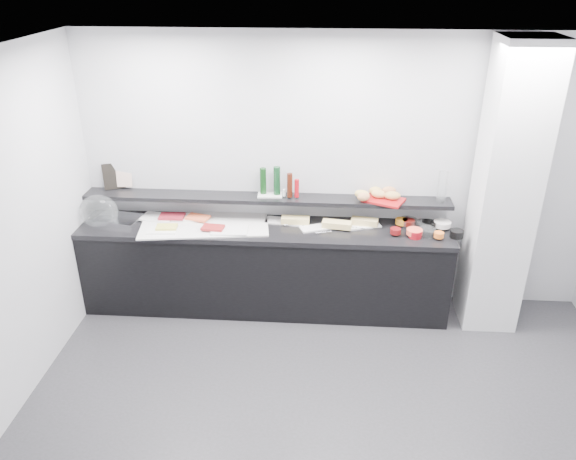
# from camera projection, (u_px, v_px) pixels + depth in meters

# --- Properties ---
(ground) EXTENTS (5.00, 5.00, 0.00)m
(ground) POSITION_uv_depth(u_px,v_px,m) (333.00, 433.00, 4.26)
(ground) COLOR #2D2D30
(ground) RESTS_ON ground
(back_wall) EXTENTS (5.00, 0.02, 2.70)m
(back_wall) POSITION_uv_depth(u_px,v_px,m) (338.00, 175.00, 5.47)
(back_wall) COLOR #B2B4B9
(back_wall) RESTS_ON ground
(ceiling) EXTENTS (5.00, 5.00, 0.00)m
(ceiling) POSITION_uv_depth(u_px,v_px,m) (350.00, 69.00, 3.08)
(ceiling) COLOR white
(ceiling) RESTS_ON back_wall
(column) EXTENTS (0.50, 0.50, 2.70)m
(column) POSITION_uv_depth(u_px,v_px,m) (505.00, 192.00, 5.06)
(column) COLOR silver
(column) RESTS_ON ground
(buffet_cabinet) EXTENTS (3.60, 0.60, 0.85)m
(buffet_cabinet) POSITION_uv_depth(u_px,v_px,m) (265.00, 270.00, 5.65)
(buffet_cabinet) COLOR black
(buffet_cabinet) RESTS_ON ground
(counter_top) EXTENTS (3.62, 0.62, 0.05)m
(counter_top) POSITION_uv_depth(u_px,v_px,m) (264.00, 230.00, 5.45)
(counter_top) COLOR black
(counter_top) RESTS_ON buffet_cabinet
(wall_shelf) EXTENTS (3.60, 0.25, 0.04)m
(wall_shelf) POSITION_uv_depth(u_px,v_px,m) (266.00, 198.00, 5.50)
(wall_shelf) COLOR black
(wall_shelf) RESTS_ON back_wall
(cloche_base) EXTENTS (0.47, 0.35, 0.04)m
(cloche_base) POSITION_uv_depth(u_px,v_px,m) (118.00, 219.00, 5.56)
(cloche_base) COLOR silver
(cloche_base) RESTS_ON counter_top
(cloche_dome) EXTENTS (0.41, 0.30, 0.34)m
(cloche_dome) POSITION_uv_depth(u_px,v_px,m) (99.00, 212.00, 5.47)
(cloche_dome) COLOR silver
(cloche_dome) RESTS_ON cloche_base
(linen_runner) EXTENTS (1.30, 0.75, 0.01)m
(linen_runner) POSITION_uv_depth(u_px,v_px,m) (205.00, 225.00, 5.47)
(linen_runner) COLOR silver
(linen_runner) RESTS_ON counter_top
(platter_meat_a) EXTENTS (0.35, 0.27, 0.01)m
(platter_meat_a) POSITION_uv_depth(u_px,v_px,m) (158.00, 217.00, 5.60)
(platter_meat_a) COLOR white
(platter_meat_a) RESTS_ON linen_runner
(food_meat_a) EXTENTS (0.25, 0.17, 0.02)m
(food_meat_a) POSITION_uv_depth(u_px,v_px,m) (172.00, 216.00, 5.57)
(food_meat_a) COLOR maroon
(food_meat_a) RESTS_ON platter_meat_a
(platter_salmon) EXTENTS (0.30, 0.21, 0.01)m
(platter_salmon) POSITION_uv_depth(u_px,v_px,m) (187.00, 217.00, 5.60)
(platter_salmon) COLOR white
(platter_salmon) RESTS_ON linen_runner
(food_salmon) EXTENTS (0.25, 0.19, 0.02)m
(food_salmon) POSITION_uv_depth(u_px,v_px,m) (198.00, 217.00, 5.55)
(food_salmon) COLOR #F25C31
(food_salmon) RESTS_ON platter_salmon
(platter_cheese) EXTENTS (0.29, 0.21, 0.01)m
(platter_cheese) POSITION_uv_depth(u_px,v_px,m) (162.00, 230.00, 5.34)
(platter_cheese) COLOR white
(platter_cheese) RESTS_ON linen_runner
(food_cheese) EXTENTS (0.21, 0.14, 0.02)m
(food_cheese) POSITION_uv_depth(u_px,v_px,m) (167.00, 227.00, 5.35)
(food_cheese) COLOR #D1CB51
(food_cheese) RESTS_ON platter_cheese
(platter_meat_b) EXTENTS (0.36, 0.25, 0.01)m
(platter_meat_b) POSITION_uv_depth(u_px,v_px,m) (230.00, 230.00, 5.33)
(platter_meat_b) COLOR white
(platter_meat_b) RESTS_ON linen_runner
(food_meat_b) EXTENTS (0.22, 0.15, 0.02)m
(food_meat_b) POSITION_uv_depth(u_px,v_px,m) (213.00, 228.00, 5.34)
(food_meat_b) COLOR maroon
(food_meat_b) RESTS_ON platter_meat_b
(sandwich_plate_left) EXTENTS (0.40, 0.21, 0.01)m
(sandwich_plate_left) POSITION_uv_depth(u_px,v_px,m) (285.00, 221.00, 5.55)
(sandwich_plate_left) COLOR silver
(sandwich_plate_left) RESTS_ON counter_top
(sandwich_food_left) EXTENTS (0.27, 0.11, 0.06)m
(sandwich_food_left) POSITION_uv_depth(u_px,v_px,m) (295.00, 220.00, 5.49)
(sandwich_food_left) COLOR #DFC775
(sandwich_food_left) RESTS_ON sandwich_plate_left
(tongs_left) EXTENTS (0.14, 0.10, 0.01)m
(tongs_left) POSITION_uv_depth(u_px,v_px,m) (291.00, 223.00, 5.47)
(tongs_left) COLOR silver
(tongs_left) RESTS_ON sandwich_plate_left
(sandwich_plate_mid) EXTENTS (0.35, 0.25, 0.01)m
(sandwich_plate_mid) POSITION_uv_depth(u_px,v_px,m) (317.00, 228.00, 5.41)
(sandwich_plate_mid) COLOR white
(sandwich_plate_mid) RESTS_ON counter_top
(sandwich_food_mid) EXTENTS (0.29, 0.15, 0.06)m
(sandwich_food_mid) POSITION_uv_depth(u_px,v_px,m) (337.00, 224.00, 5.39)
(sandwich_food_mid) COLOR #E0C675
(sandwich_food_mid) RESTS_ON sandwich_plate_mid
(tongs_mid) EXTENTS (0.16, 0.05, 0.01)m
(tongs_mid) POSITION_uv_depth(u_px,v_px,m) (323.00, 232.00, 5.30)
(tongs_mid) COLOR silver
(tongs_mid) RESTS_ON sandwich_plate_mid
(sandwich_plate_right) EXTENTS (0.35, 0.23, 0.01)m
(sandwich_plate_right) POSITION_uv_depth(u_px,v_px,m) (364.00, 226.00, 5.46)
(sandwich_plate_right) COLOR white
(sandwich_plate_right) RESTS_ON counter_top
(sandwich_food_right) EXTENTS (0.27, 0.14, 0.06)m
(sandwich_food_right) POSITION_uv_depth(u_px,v_px,m) (365.00, 221.00, 5.45)
(sandwich_food_right) COLOR #DEC174
(sandwich_food_right) RESTS_ON sandwich_plate_right
(tongs_right) EXTENTS (0.16, 0.04, 0.01)m
(tongs_right) POSITION_uv_depth(u_px,v_px,m) (357.00, 227.00, 5.39)
(tongs_right) COLOR #AEB0B5
(tongs_right) RESTS_ON sandwich_plate_right
(bowl_glass_fruit) EXTENTS (0.17, 0.17, 0.07)m
(bowl_glass_fruit) POSITION_uv_depth(u_px,v_px,m) (408.00, 222.00, 5.46)
(bowl_glass_fruit) COLOR white
(bowl_glass_fruit) RESTS_ON counter_top
(fill_glass_fruit) EXTENTS (0.15, 0.15, 0.05)m
(fill_glass_fruit) POSITION_uv_depth(u_px,v_px,m) (401.00, 221.00, 5.45)
(fill_glass_fruit) COLOR orange
(fill_glass_fruit) RESTS_ON bowl_glass_fruit
(bowl_black_jam) EXTENTS (0.15, 0.15, 0.07)m
(bowl_black_jam) POSITION_uv_depth(u_px,v_px,m) (429.00, 225.00, 5.41)
(bowl_black_jam) COLOR black
(bowl_black_jam) RESTS_ON counter_top
(fill_black_jam) EXTENTS (0.12, 0.12, 0.05)m
(fill_black_jam) POSITION_uv_depth(u_px,v_px,m) (408.00, 222.00, 5.43)
(fill_black_jam) COLOR #4F0F0B
(fill_black_jam) RESTS_ON bowl_black_jam
(bowl_glass_cream) EXTENTS (0.19, 0.19, 0.07)m
(bowl_glass_cream) POSITION_uv_depth(u_px,v_px,m) (424.00, 225.00, 5.40)
(bowl_glass_cream) COLOR white
(bowl_glass_cream) RESTS_ON counter_top
(fill_glass_cream) EXTENTS (0.18, 0.18, 0.05)m
(fill_glass_cream) POSITION_uv_depth(u_px,v_px,m) (442.00, 224.00, 5.40)
(fill_glass_cream) COLOR white
(fill_glass_cream) RESTS_ON bowl_glass_cream
(bowl_red_jam) EXTENTS (0.14, 0.14, 0.07)m
(bowl_red_jam) POSITION_uv_depth(u_px,v_px,m) (415.00, 234.00, 5.23)
(bowl_red_jam) COLOR maroon
(bowl_red_jam) RESTS_ON counter_top
(fill_red_jam) EXTENTS (0.13, 0.13, 0.05)m
(fill_red_jam) POSITION_uv_depth(u_px,v_px,m) (395.00, 231.00, 5.26)
(fill_red_jam) COLOR #620E10
(fill_red_jam) RESTS_ON bowl_red_jam
(bowl_glass_salmon) EXTENTS (0.20, 0.20, 0.07)m
(bowl_glass_salmon) POSITION_uv_depth(u_px,v_px,m) (427.00, 232.00, 5.27)
(bowl_glass_salmon) COLOR white
(bowl_glass_salmon) RESTS_ON counter_top
(fill_glass_salmon) EXTENTS (0.20, 0.20, 0.05)m
(fill_glass_salmon) POSITION_uv_depth(u_px,v_px,m) (414.00, 232.00, 5.24)
(fill_glass_salmon) COLOR #FF5D3E
(fill_glass_salmon) RESTS_ON bowl_glass_salmon
(bowl_black_fruit) EXTENTS (0.17, 0.17, 0.07)m
(bowl_black_fruit) POSITION_uv_depth(u_px,v_px,m) (457.00, 234.00, 5.23)
(bowl_black_fruit) COLOR black
(bowl_black_fruit) RESTS_ON counter_top
(fill_black_fruit) EXTENTS (0.09, 0.09, 0.05)m
(fill_black_fruit) POSITION_uv_depth(u_px,v_px,m) (439.00, 235.00, 5.18)
(fill_black_fruit) COLOR orange
(fill_black_fruit) RESTS_ON bowl_black_fruit
(framed_print) EXTENTS (0.22, 0.15, 0.26)m
(framed_print) POSITION_uv_depth(u_px,v_px,m) (114.00, 176.00, 5.63)
(framed_print) COLOR black
(framed_print) RESTS_ON wall_shelf
(print_art) EXTENTS (0.19, 0.06, 0.22)m
(print_art) POSITION_uv_depth(u_px,v_px,m) (123.00, 176.00, 5.63)
(print_art) COLOR #C69D8F
(print_art) RESTS_ON framed_print
(condiment_tray) EXTENTS (0.25, 0.16, 0.01)m
(condiment_tray) POSITION_uv_depth(u_px,v_px,m) (270.00, 195.00, 5.51)
(condiment_tray) COLOR silver
(condiment_tray) RESTS_ON wall_shelf
(bottle_green_a) EXTENTS (0.07, 0.07, 0.26)m
(bottle_green_a) POSITION_uv_depth(u_px,v_px,m) (263.00, 181.00, 5.48)
(bottle_green_a) COLOR black
(bottle_green_a) RESTS_ON condiment_tray
(bottle_brown) EXTENTS (0.06, 0.06, 0.24)m
(bottle_brown) POSITION_uv_depth(u_px,v_px,m) (290.00, 185.00, 5.40)
(bottle_brown) COLOR #3B150A
(bottle_brown) RESTS_ON condiment_tray
(bottle_green_b) EXTENTS (0.09, 0.09, 0.28)m
(bottle_green_b) POSITION_uv_depth(u_px,v_px,m) (277.00, 181.00, 5.45)
(bottle_green_b) COLOR #0E3318
(bottle_green_b) RESTS_ON condiment_tray
(bottle_hot) EXTENTS (0.05, 0.05, 0.18)m
(bottle_hot) POSITION_uv_depth(u_px,v_px,m) (297.00, 188.00, 5.41)
(bottle_hot) COLOR #A60B15
(bottle_hot) RESTS_ON condiment_tray
(shaker_salt) EXTENTS (0.04, 0.04, 0.07)m
(shaker_salt) POSITION_uv_depth(u_px,v_px,m) (284.00, 193.00, 5.45)
(shaker_salt) COLOR silver
(shaker_salt) RESTS_ON condiment_tray
(shaker_pepper) EXTENTS (0.04, 0.04, 0.07)m
(shaker_pepper) POSITION_uv_depth(u_px,v_px,m) (290.00, 193.00, 5.44)
(shaker_pepper) COLOR white
(shaker_pepper) RESTS_ON condiment_tray
(bread_tray) EXTENTS (0.44, 0.38, 0.02)m
(bread_tray) POSITION_uv_depth(u_px,v_px,m) (384.00, 200.00, 5.38)
(bread_tray) COLOR #A31114
(bread_tray) RESTS_ON wall_shelf
(bread_roll_nw) EXTENTS (0.12, 0.08, 0.08)m
(bread_roll_nw) POSITION_uv_depth(u_px,v_px,m) (375.00, 191.00, 5.46)
(bread_roll_nw) COLOR tan
(bread_roll_nw) RESTS_ON bread_tray
(bread_roll_ne) EXTENTS (0.15, 0.11, 0.08)m
(bread_roll_ne) POSITION_uv_depth(u_px,v_px,m) (389.00, 191.00, 5.46)
(bread_roll_ne) COLOR #B87446
(bread_roll_ne) RESTS_ON bread_tray
(bread_roll_sw) EXTENTS (0.13, 0.10, 0.08)m
(bread_roll_sw) POSITION_uv_depth(u_px,v_px,m) (364.00, 197.00, 5.32)
(bread_roll_sw) COLOR #BE7C48
(bread_roll_sw) RESTS_ON bread_tray
(bread_roll_se) EXTENTS (0.16, 0.10, 0.08)m
(bread_roll_se) POSITION_uv_depth(u_px,v_px,m) (392.00, 195.00, 5.35)
(bread_roll_se) COLOR #B98C46
(bread_roll_se) RESTS_ON bread_tray
(bread_roll_midw) EXTENTS (0.17, 0.14, 0.08)m
(bread_roll_midw) POSITION_uv_depth(u_px,v_px,m) (362.00, 194.00, 5.38)
(bread_roll_midw) COLOR gold
(bread_roll_midw) RESTS_ON bread_tray
(bread_roll_mide) EXTENTS (0.16, 0.13, 0.08)m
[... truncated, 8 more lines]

